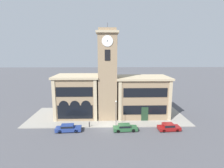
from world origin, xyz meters
TOP-DOWN VIEW (x-y plane):
  - ground_plane at (0.00, 0.00)m, footprint 300.00×300.00m
  - sidewalk_kerb at (0.00, 6.44)m, footprint 35.70×12.88m
  - clock_tower at (0.00, 5.27)m, footprint 4.71×4.71m
  - town_hall_left_wing at (-7.03, 7.04)m, footprint 10.16×8.31m
  - town_hall_right_wing at (8.08, 7.05)m, footprint 12.25×8.31m
  - parked_car_near at (-7.56, -1.47)m, footprint 4.92×2.01m
  - parked_car_mid at (3.28, -1.47)m, footprint 4.71×2.02m
  - parked_car_far at (11.77, -1.47)m, footprint 4.29×2.13m
  - street_lamp at (1.67, 0.68)m, footprint 0.36×0.36m
  - bollard at (-3.71, 0.26)m, footprint 0.18×0.18m

SIDE VIEW (x-z plane):
  - ground_plane at x=0.00m, z-range 0.00..0.00m
  - sidewalk_kerb at x=0.00m, z-range 0.00..0.15m
  - bollard at x=-3.71m, z-range 0.14..1.20m
  - parked_car_mid at x=3.28m, z-range 0.04..1.35m
  - parked_car_far at x=11.77m, z-range 0.03..1.40m
  - parked_car_near at x=-7.56m, z-range 0.04..1.40m
  - street_lamp at x=1.67m, z-range 1.02..6.32m
  - town_hall_right_wing at x=8.08m, z-range 0.03..9.43m
  - town_hall_left_wing at x=-7.03m, z-range 0.03..9.77m
  - clock_tower at x=0.00m, z-range -0.54..20.51m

